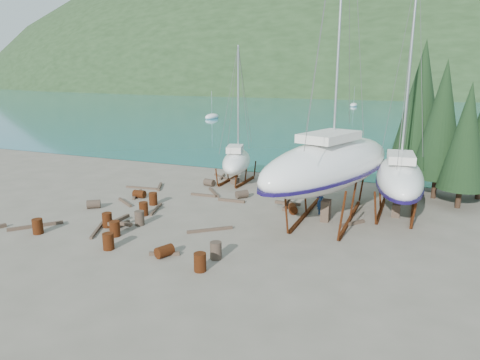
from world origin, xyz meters
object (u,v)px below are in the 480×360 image
at_px(large_sailboat_far, 399,177).
at_px(worker, 321,200).
at_px(small_sailboat_shore, 237,161).
at_px(large_sailboat_near, 330,164).

xyz_separation_m(large_sailboat_far, worker, (-4.63, -1.86, -1.60)).
relative_size(large_sailboat_far, worker, 8.37).
height_order(small_sailboat_shore, worker, small_sailboat_shore).
relative_size(large_sailboat_near, small_sailboat_shore, 1.93).
distance_m(large_sailboat_near, small_sailboat_shore, 11.11).
height_order(large_sailboat_near, worker, large_sailboat_near).
xyz_separation_m(large_sailboat_near, large_sailboat_far, (4.00, 2.46, -0.96)).
bearing_deg(large_sailboat_far, large_sailboat_near, -154.41).
relative_size(large_sailboat_far, small_sailboat_shore, 1.37).
xyz_separation_m(large_sailboat_near, worker, (-0.63, 0.60, -2.56)).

